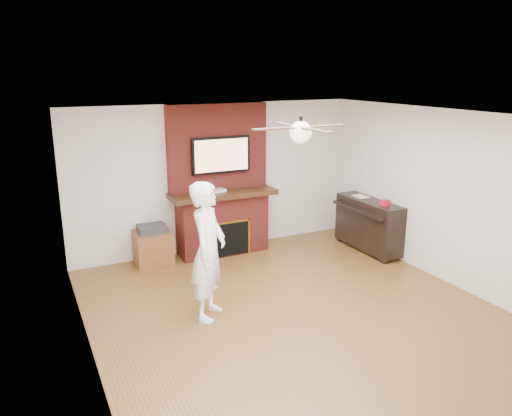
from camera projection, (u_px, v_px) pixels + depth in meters
name	position (u px, v px, depth m)	size (l,w,h in m)	color
room_shell	(298.00, 220.00, 6.08)	(5.36, 5.86, 2.86)	brown
fireplace	(221.00, 195.00, 8.35)	(1.78, 0.64, 2.50)	maroon
tv	(221.00, 155.00, 8.13)	(1.00, 0.08, 0.60)	black
ceiling_fan	(301.00, 131.00, 5.79)	(1.21, 1.21, 0.31)	black
person	(208.00, 251.00, 6.12)	(0.64, 0.43, 1.75)	white
side_table	(153.00, 246.00, 7.97)	(0.58, 0.58, 0.65)	brown
piano	(368.00, 224.00, 8.53)	(0.53, 1.37, 0.98)	black
cable_box	(215.00, 191.00, 8.19)	(0.32, 0.18, 0.05)	silver
candle_orange	(215.00, 254.00, 8.32)	(0.07, 0.07, 0.11)	#D24F18
candle_cream	(231.00, 250.00, 8.48)	(0.08, 0.08, 0.13)	beige
candle_blue	(233.00, 251.00, 8.51)	(0.06, 0.06, 0.07)	navy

